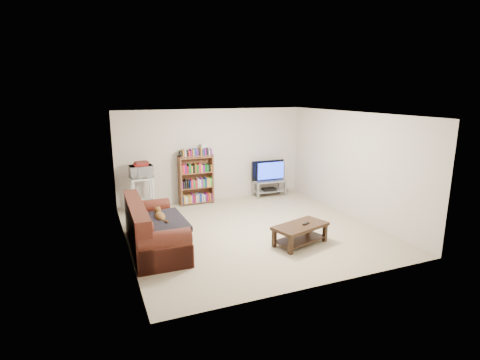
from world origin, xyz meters
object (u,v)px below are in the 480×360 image
sofa (151,233)px  tv_stand (269,185)px  bookshelf (196,179)px  coffee_table (300,231)px

sofa → tv_stand: bearing=34.5°
sofa → bookshelf: 2.94m
coffee_table → tv_stand: (0.97, 3.25, 0.03)m
coffee_table → tv_stand: size_ratio=1.33×
coffee_table → bookshelf: bookshelf is taller
tv_stand → bookshelf: bookshelf is taller
coffee_table → bookshelf: 3.52m
coffee_table → sofa: bearing=145.6°
coffee_table → tv_stand: tv_stand is taller
coffee_table → bookshelf: (-1.08, 3.33, 0.38)m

